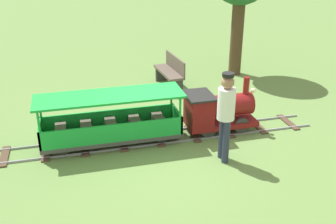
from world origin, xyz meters
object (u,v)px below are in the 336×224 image
(conductor_person, at_px, (226,110))
(park_bench, at_px, (170,72))
(locomotive, at_px, (217,110))
(passenger_car, at_px, (111,124))

(conductor_person, height_order, park_bench, conductor_person)
(locomotive, height_order, passenger_car, locomotive)
(locomotive, height_order, conductor_person, conductor_person)
(locomotive, height_order, park_bench, locomotive)
(locomotive, distance_m, passenger_car, 2.11)
(locomotive, relative_size, passenger_car, 0.54)
(locomotive, distance_m, conductor_person, 1.20)
(passenger_car, xyz_separation_m, conductor_person, (1.06, 1.83, 0.54))
(conductor_person, distance_m, park_bench, 3.84)
(park_bench, bearing_deg, passenger_car, -34.47)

